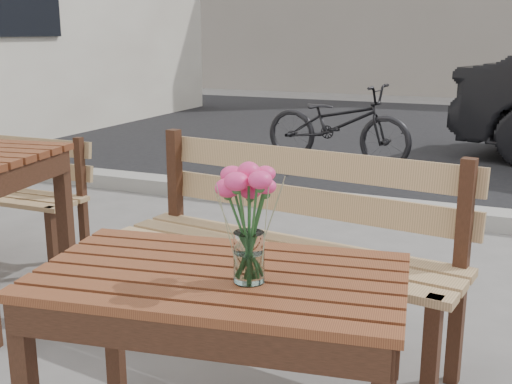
# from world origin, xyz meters

# --- Properties ---
(street) EXTENTS (30.00, 8.12, 0.12)m
(street) POSITION_xyz_m (0.00, 5.06, 0.03)
(street) COLOR black
(street) RESTS_ON ground
(main_table) EXTENTS (1.17, 0.79, 0.67)m
(main_table) POSITION_xyz_m (-0.12, -0.09, 0.56)
(main_table) COLOR #5E2C18
(main_table) RESTS_ON ground
(main_bench) EXTENTS (1.54, 0.65, 0.93)m
(main_bench) POSITION_xyz_m (-0.20, 0.75, 0.56)
(main_bench) COLOR #A18053
(main_bench) RESTS_ON ground
(main_vase) EXTENTS (0.19, 0.19, 0.34)m
(main_vase) POSITION_xyz_m (-0.01, -0.13, 0.88)
(main_vase) COLOR white
(main_vase) RESTS_ON main_table
(bicycle) EXTENTS (1.66, 0.75, 0.84)m
(bicycle) POSITION_xyz_m (-1.17, 4.79, 0.42)
(bicycle) COLOR black
(bicycle) RESTS_ON ground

